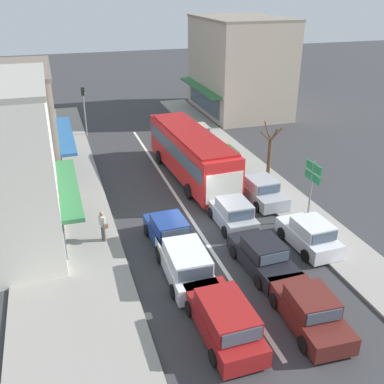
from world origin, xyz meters
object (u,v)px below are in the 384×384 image
parked_sedan_kerb_rear (198,135)px  street_tree_right (269,157)px  hatchback_behind_bus_near (168,232)px  traffic_light_downstreet (84,103)px  parked_hatchback_kerb_third (223,159)px  pedestrian_with_handbag_near (103,224)px  sedan_queue_gap_filler (263,256)px  directional_road_sign (313,178)px  wagon_queue_far_back (224,319)px  sedan_adjacent_lane_trail (309,310)px  city_bus (191,152)px  parked_hatchback_kerb_front (309,235)px  wagon_behind_bus_mid (186,263)px  hatchback_adjacent_lane_lead (233,214)px  parked_sedan_kerb_second (261,191)px

parked_sedan_kerb_rear → street_tree_right: bearing=-80.1°
hatchback_behind_bus_near → traffic_light_downstreet: size_ratio=0.90×
parked_hatchback_kerb_third → pedestrian_with_handbag_near: 12.10m
sedan_queue_gap_filler → directional_road_sign: directional_road_sign is taller
wagon_queue_far_back → pedestrian_with_handbag_near: bearing=113.1°
sedan_adjacent_lane_trail → pedestrian_with_handbag_near: (-6.76, 8.44, 0.40)m
sedan_queue_gap_filler → parked_hatchback_kerb_third: (2.69, 12.11, 0.05)m
parked_hatchback_kerb_third → street_tree_right: size_ratio=0.90×
city_bus → traffic_light_downstreet: bearing=116.8°
parked_hatchback_kerb_front → traffic_light_downstreet: size_ratio=0.90×
parked_sedan_kerb_rear → wagon_behind_bus_mid: bearing=-109.8°
wagon_behind_bus_mid → parked_hatchback_kerb_third: (6.28, 11.71, -0.04)m
wagon_behind_bus_mid → parked_hatchback_kerb_front: 6.61m
sedan_queue_gap_filler → hatchback_adjacent_lane_lead: (0.21, 4.21, 0.05)m
hatchback_behind_bus_near → pedestrian_with_handbag_near: bearing=160.4°
city_bus → parked_sedan_kerb_rear: 7.61m
sedan_queue_gap_filler → city_bus: bearing=89.7°
pedestrian_with_handbag_near → hatchback_behind_bus_near: bearing=-19.6°
wagon_behind_bus_mid → parked_sedan_kerb_rear: size_ratio=1.08×
sedan_adjacent_lane_trail → directional_road_sign: size_ratio=1.19×
sedan_queue_gap_filler → wagon_behind_bus_mid: size_ratio=0.94×
wagon_behind_bus_mid → parked_hatchback_kerb_third: 13.28m
traffic_light_downstreet → hatchback_behind_bus_near: bearing=-83.5°
street_tree_right → hatchback_adjacent_lane_lead: bearing=-134.2°
parked_sedan_kerb_second → sedan_adjacent_lane_trail: bearing=-105.6°
directional_road_sign → parked_hatchback_kerb_front: bearing=-119.7°
wagon_queue_far_back → pedestrian_with_handbag_near: pedestrian_with_handbag_near is taller
parked_sedan_kerb_second → pedestrian_with_handbag_near: (-9.70, -2.08, 0.40)m
wagon_behind_bus_mid → pedestrian_with_handbag_near: size_ratio=2.78×
sedan_queue_gap_filler → street_tree_right: (4.47, 8.60, 1.27)m
sedan_adjacent_lane_trail → pedestrian_with_handbag_near: bearing=128.7°
sedan_queue_gap_filler → wagon_queue_far_back: wagon_queue_far_back is taller
parked_sedan_kerb_rear → hatchback_adjacent_lane_lead: bearing=-100.5°
parked_sedan_kerb_second → street_tree_right: street_tree_right is taller
city_bus → parked_hatchback_kerb_third: 3.04m
city_bus → parked_sedan_kerb_rear: size_ratio=2.60×
hatchback_adjacent_lane_lead → parked_hatchback_kerb_front: bearing=-49.2°
sedan_queue_gap_filler → hatchback_adjacent_lane_lead: bearing=87.1°
traffic_light_downstreet → sedan_queue_gap_filler: bearing=-75.7°
hatchback_adjacent_lane_lead → parked_hatchback_kerb_front: same height
parked_hatchback_kerb_third → parked_sedan_kerb_rear: bearing=89.0°
hatchback_adjacent_lane_lead → pedestrian_with_handbag_near: 6.92m
hatchback_adjacent_lane_lead → pedestrian_with_handbag_near: bearing=177.7°
traffic_light_downstreet → parked_sedan_kerb_rear: bearing=-28.2°
parked_hatchback_kerb_third → pedestrian_with_handbag_near: size_ratio=2.28×
hatchback_adjacent_lane_lead → traffic_light_downstreet: (-6.01, 18.57, 2.15)m
sedan_queue_gap_filler → directional_road_sign: (4.29, 3.25, 2.04)m
pedestrian_with_handbag_near → traffic_light_downstreet: bearing=87.2°
city_bus → pedestrian_with_handbag_near: city_bus is taller
wagon_behind_bus_mid → parked_sedan_kerb_second: 9.03m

